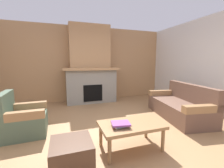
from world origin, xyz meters
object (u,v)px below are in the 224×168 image
Objects in this scene: armchair at (23,120)px; coffee_table at (131,127)px; fireplace at (90,69)px; couch at (180,106)px; ottoman at (72,156)px.

armchair is 0.85× the size of coffee_table.
fireplace reaches higher than armchair.
armchair is (-3.62, 0.25, 0.01)m from couch.
coffee_table is at bearing -154.31° from couch.
fireplace is 3.29m from coffee_table.
armchair is at bearing -130.18° from fireplace.
armchair reaches higher than coffee_table.
ottoman is (-0.94, -0.19, -0.18)m from coffee_table.
fireplace reaches higher than ottoman.
fireplace is 2.83m from armchair.
fireplace is 3.63m from ottoman.
coffee_table reaches higher than ottoman.
couch and armchair have the same top height.
armchair is at bearing 122.26° from ottoman.
fireplace is 5.19× the size of ottoman.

